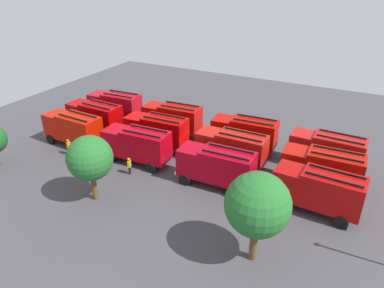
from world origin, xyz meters
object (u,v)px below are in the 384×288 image
object	(u,v)px
fire_truck_5	(232,147)
firefighter_0	(69,146)
fire_truck_0	(327,150)
tree_0	(258,205)
fire_truck_3	(115,105)
fire_truck_6	(157,130)
fire_truck_9	(216,165)
fire_truck_11	(73,128)
traffic_cone_0	(330,177)
fire_truck_8	(318,189)
fire_truck_10	(137,144)
fire_truck_7	(95,116)
fire_truck_1	(244,132)
fire_truck_2	(172,118)
fire_truck_4	(322,167)
tree_1	(90,158)
firefighter_1	(129,165)

from	to	relation	value
fire_truck_5	firefighter_0	world-z (taller)	fire_truck_5
fire_truck_0	tree_0	xyz separation A→B (m)	(2.45, 15.07, 2.41)
fire_truck_3	fire_truck_6	size ratio (longest dim) A/B	1.00
fire_truck_3	fire_truck_9	bearing A→B (deg)	152.81
fire_truck_11	traffic_cone_0	xyz separation A→B (m)	(-27.03, -5.69, -1.85)
fire_truck_8	firefighter_0	xyz separation A→B (m)	(25.42, 2.10, -1.14)
tree_0	fire_truck_10	bearing A→B (deg)	-26.50
fire_truck_7	fire_truck_9	size ratio (longest dim) A/B	1.01
fire_truck_1	fire_truck_5	bearing A→B (deg)	88.45
fire_truck_1	firefighter_0	distance (m)	19.09
fire_truck_9	fire_truck_0	bearing A→B (deg)	-138.59
fire_truck_0	fire_truck_8	distance (m)	7.57
tree_0	fire_truck_1	bearing A→B (deg)	-67.86
fire_truck_1	fire_truck_2	bearing A→B (deg)	-2.32
fire_truck_4	fire_truck_5	distance (m)	8.69
fire_truck_8	fire_truck_11	xyz separation A→B (m)	(26.61, 0.02, 0.00)
tree_1	fire_truck_9	bearing A→B (deg)	-141.48
fire_truck_3	fire_truck_4	size ratio (longest dim) A/B	1.01
fire_truck_0	firefighter_1	size ratio (longest dim) A/B	4.28
fire_truck_0	fire_truck_2	world-z (taller)	same
fire_truck_2	fire_truck_3	xyz separation A→B (m)	(8.81, -0.30, 0.00)
fire_truck_0	fire_truck_5	size ratio (longest dim) A/B	1.01
fire_truck_5	fire_truck_11	size ratio (longest dim) A/B	0.99
fire_truck_10	traffic_cone_0	world-z (taller)	fire_truck_10
fire_truck_7	fire_truck_10	size ratio (longest dim) A/B	1.00
fire_truck_9	firefighter_1	world-z (taller)	fire_truck_9
fire_truck_10	tree_1	size ratio (longest dim) A/B	1.21
fire_truck_1	firefighter_1	xyz separation A→B (m)	(8.18, 10.00, -1.20)
fire_truck_10	fire_truck_9	bearing A→B (deg)	176.14
fire_truck_7	firefighter_1	size ratio (longest dim) A/B	4.28
fire_truck_10	fire_truck_3	bearing A→B (deg)	-43.64
fire_truck_5	firefighter_1	xyz separation A→B (m)	(8.25, 6.03, -1.20)
fire_truck_3	traffic_cone_0	size ratio (longest dim) A/B	11.98
fire_truck_1	fire_truck_6	distance (m)	9.69
fire_truck_10	fire_truck_11	size ratio (longest dim) A/B	1.00
fire_truck_3	firefighter_1	xyz separation A→B (m)	(-9.74, 10.27, -1.20)
firefighter_0	traffic_cone_0	world-z (taller)	firefighter_0
fire_truck_7	tree_1	size ratio (longest dim) A/B	1.21
fire_truck_1	fire_truck_8	distance (m)	11.89
fire_truck_3	firefighter_0	world-z (taller)	fire_truck_3
fire_truck_1	tree_0	distance (m)	16.59
tree_0	tree_1	size ratio (longest dim) A/B	1.13
fire_truck_5	fire_truck_6	xyz separation A→B (m)	(8.95, -0.10, 0.00)
fire_truck_0	firefighter_0	xyz separation A→B (m)	(24.98, 9.66, -1.14)
fire_truck_4	fire_truck_1	bearing A→B (deg)	-25.43
fire_truck_0	fire_truck_1	distance (m)	8.63
fire_truck_6	fire_truck_11	xyz separation A→B (m)	(8.66, 3.83, 0.00)
fire_truck_10	fire_truck_11	xyz separation A→B (m)	(8.76, -0.03, 0.00)
fire_truck_0	fire_truck_10	size ratio (longest dim) A/B	1.00
fire_truck_6	fire_truck_8	xyz separation A→B (m)	(-17.96, 3.81, 0.00)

